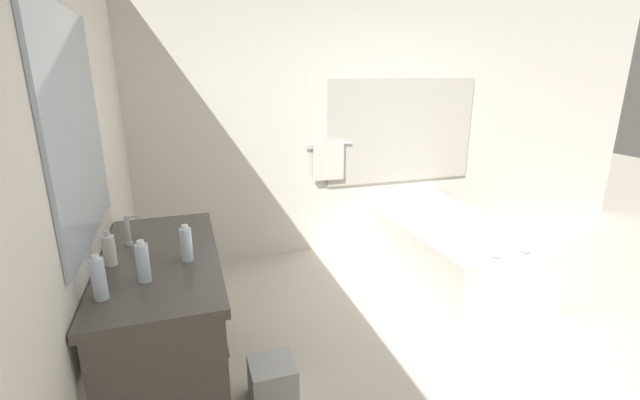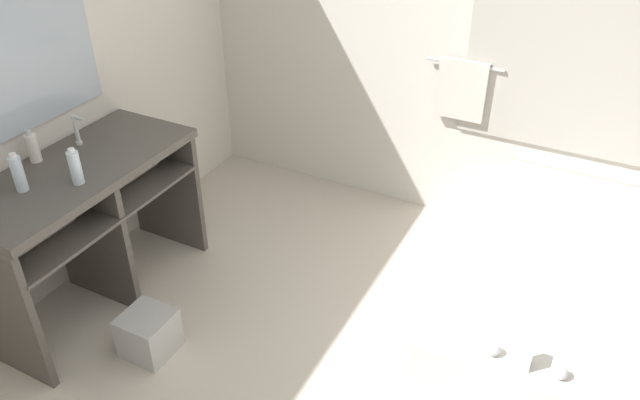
% 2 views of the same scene
% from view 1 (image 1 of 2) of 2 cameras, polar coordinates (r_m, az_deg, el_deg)
% --- Properties ---
extents(ground_plane, '(16.00, 16.00, 0.00)m').
position_cam_1_polar(ground_plane, '(3.19, 20.17, -20.19)').
color(ground_plane, beige).
rests_on(ground_plane, ground).
extents(wall_back_with_blinds, '(7.40, 0.13, 2.70)m').
position_cam_1_polar(wall_back_with_blinds, '(4.54, 4.72, 10.18)').
color(wall_back_with_blinds, silver).
rests_on(wall_back_with_blinds, ground_plane).
extents(wall_left_with_mirror, '(0.08, 7.40, 2.70)m').
position_cam_1_polar(wall_left_with_mirror, '(2.08, -31.72, 0.05)').
color(wall_left_with_mirror, silver).
rests_on(wall_left_with_mirror, ground_plane).
extents(vanity_counter, '(0.61, 1.34, 0.91)m').
position_cam_1_polar(vanity_counter, '(2.62, -19.95, -11.76)').
color(vanity_counter, '#4C4742').
rests_on(vanity_counter, ground_plane).
extents(sink_faucet, '(0.09, 0.04, 0.18)m').
position_cam_1_polar(sink_faucet, '(2.67, -24.19, -3.79)').
color(sink_faucet, silver).
rests_on(sink_faucet, vanity_counter).
extents(bathtub, '(0.94, 1.87, 0.67)m').
position_cam_1_polar(bathtub, '(4.21, 16.22, -5.72)').
color(bathtub, silver).
rests_on(bathtub, ground_plane).
extents(water_bottle_1, '(0.06, 0.06, 0.21)m').
position_cam_1_polar(water_bottle_1, '(2.11, -27.41, -9.28)').
color(water_bottle_1, silver).
rests_on(water_bottle_1, vanity_counter).
extents(water_bottle_2, '(0.06, 0.06, 0.21)m').
position_cam_1_polar(water_bottle_2, '(2.19, -22.54, -7.68)').
color(water_bottle_2, silver).
rests_on(water_bottle_2, vanity_counter).
extents(water_bottle_3, '(0.06, 0.06, 0.20)m').
position_cam_1_polar(water_bottle_3, '(2.35, -17.40, -5.62)').
color(water_bottle_3, silver).
rests_on(water_bottle_3, vanity_counter).
extents(soap_dispenser, '(0.06, 0.06, 0.19)m').
position_cam_1_polar(soap_dispenser, '(2.45, -26.28, -6.00)').
color(soap_dispenser, white).
rests_on(soap_dispenser, vanity_counter).
extents(waste_bin, '(0.26, 0.26, 0.25)m').
position_cam_1_polar(waste_bin, '(2.73, -6.36, -22.90)').
color(waste_bin, '#B2B2B2').
rests_on(waste_bin, ground_plane).
extents(bath_mat, '(0.55, 0.75, 0.02)m').
position_cam_1_polar(bath_mat, '(3.38, 28.25, -18.76)').
color(bath_mat, white).
rests_on(bath_mat, ground_plane).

